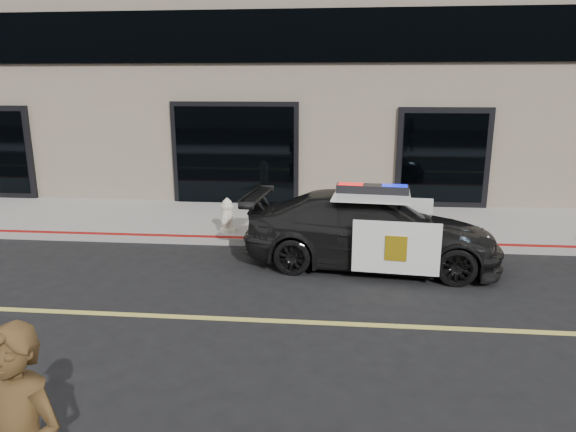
{
  "coord_description": "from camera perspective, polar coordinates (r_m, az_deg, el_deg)",
  "views": [
    {
      "loc": [
        1.76,
        -6.7,
        3.27
      ],
      "look_at": [
        0.9,
        2.2,
        1.0
      ],
      "focal_mm": 32.0,
      "sensor_mm": 36.0,
      "label": 1
    }
  ],
  "objects": [
    {
      "name": "sidewalk_n",
      "position": [
        12.5,
        -2.75,
        -0.59
      ],
      "size": [
        60.0,
        3.5,
        0.15
      ],
      "primitive_type": "cube",
      "color": "gray",
      "rests_on": "ground"
    },
    {
      "name": "police_car",
      "position": [
        9.65,
        9.2,
        -1.47
      ],
      "size": [
        2.8,
        5.04,
        1.53
      ],
      "color": "black",
      "rests_on": "ground"
    },
    {
      "name": "fire_hydrant",
      "position": [
        11.31,
        -6.75,
        -0.02
      ],
      "size": [
        0.34,
        0.47,
        0.75
      ],
      "color": "white",
      "rests_on": "sidewalk_n"
    },
    {
      "name": "ground",
      "position": [
        7.66,
        -8.46,
        -11.19
      ],
      "size": [
        120.0,
        120.0,
        0.0
      ],
      "primitive_type": "plane",
      "color": "black",
      "rests_on": "ground"
    }
  ]
}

